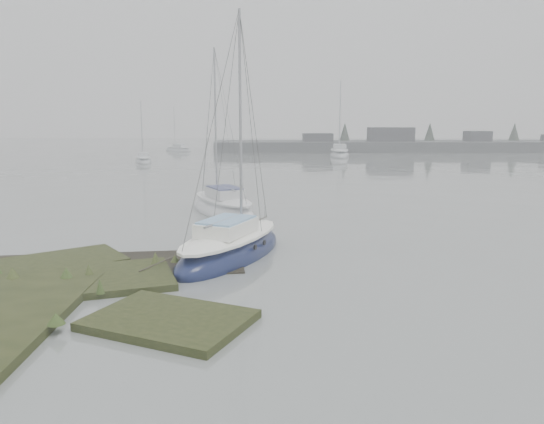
% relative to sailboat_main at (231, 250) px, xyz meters
% --- Properties ---
extents(ground, '(160.00, 160.00, 0.00)m').
position_rel_sailboat_main_xyz_m(ground, '(-1.54, 24.63, -0.27)').
color(ground, slate).
rests_on(ground, ground).
extents(far_shoreline, '(60.00, 8.00, 4.15)m').
position_rel_sailboat_main_xyz_m(far_shoreline, '(25.30, 56.53, 0.58)').
color(far_shoreline, '#4C4F51').
rests_on(far_shoreline, ground).
extents(sailboat_main, '(4.46, 6.54, 8.83)m').
position_rel_sailboat_main_xyz_m(sailboat_main, '(0.00, 0.00, 0.00)').
color(sailboat_main, '#10183C').
rests_on(sailboat_main, ground).
extents(sailboat_white, '(4.48, 6.37, 8.62)m').
position_rel_sailboat_main_xyz_m(sailboat_white, '(-0.91, 8.37, -0.01)').
color(sailboat_white, silver).
rests_on(sailboat_white, ground).
extents(sailboat_far_a, '(2.84, 5.06, 6.79)m').
position_rel_sailboat_main_xyz_m(sailboat_far_a, '(-11.52, 38.28, -0.06)').
color(sailboat_far_a, '#A7ACB1').
rests_on(sailboat_far_a, ground).
extents(sailboat_far_b, '(2.85, 7.02, 9.66)m').
position_rel_sailboat_main_xyz_m(sailboat_far_b, '(10.18, 46.38, 0.03)').
color(sailboat_far_b, '#ACB1B6').
rests_on(sailboat_far_b, ground).
extents(sailboat_far_c, '(4.65, 3.98, 6.56)m').
position_rel_sailboat_main_xyz_m(sailboat_far_c, '(-10.81, 56.71, -0.07)').
color(sailboat_far_c, silver).
rests_on(sailboat_far_c, ground).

